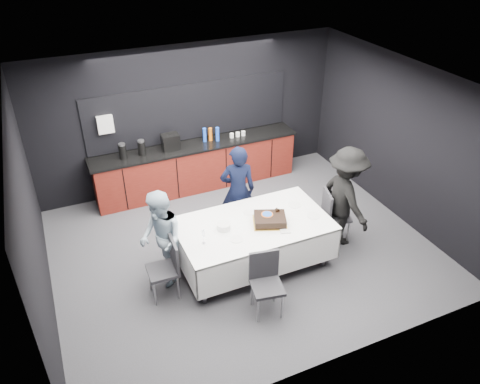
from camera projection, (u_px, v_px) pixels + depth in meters
name	position (u px, v px, depth m)	size (l,w,h in m)	color
ground	(242.00, 248.00, 7.81)	(6.00, 6.00, 0.00)	#424247
room_shell	(243.00, 148.00, 6.83)	(6.04, 5.04, 2.82)	white
kitchenette	(196.00, 162.00, 9.24)	(4.10, 0.64, 2.05)	#57140D
party_table	(253.00, 230.00, 7.16)	(2.32, 1.32, 0.78)	#99999E
cake_assembly	(270.00, 219.00, 7.06)	(0.62, 0.57, 0.16)	gold
plate_stack	(224.00, 226.00, 6.93)	(0.20, 0.20, 0.10)	white
loose_plate_near	(236.00, 239.00, 6.74)	(0.19, 0.19, 0.01)	white
loose_plate_right_a	(294.00, 205.00, 7.51)	(0.21, 0.21, 0.01)	white
loose_plate_right_b	(314.00, 216.00, 7.25)	(0.20, 0.20, 0.01)	white
loose_plate_far	(249.00, 212.00, 7.32)	(0.18, 0.18, 0.01)	white
fork_pile	(285.00, 231.00, 6.89)	(0.14, 0.09, 0.02)	white
champagne_flute	(203.00, 234.00, 6.59)	(0.06, 0.06, 0.22)	white
chair_left	(168.00, 265.00, 6.64)	(0.44, 0.44, 0.92)	#2B2A2F
chair_right	(333.00, 212.00, 7.77)	(0.52, 0.52, 0.92)	#2B2A2F
chair_near	(266.00, 279.00, 6.40)	(0.49, 0.49, 0.92)	#2B2A2F
person_center	(238.00, 190.00, 7.82)	(0.59, 0.39, 1.63)	black
person_left	(161.00, 239.00, 6.77)	(0.74, 0.58, 1.53)	#9FB6C8
person_right	(345.00, 197.00, 7.55)	(1.12, 0.64, 1.73)	black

